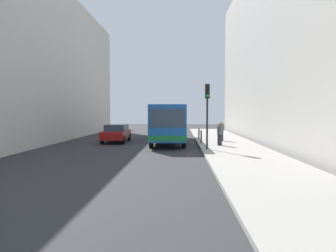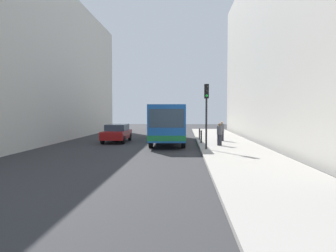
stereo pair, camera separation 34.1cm
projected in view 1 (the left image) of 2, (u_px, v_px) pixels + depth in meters
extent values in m
plane|color=#2D2D30|center=(155.00, 146.00, 22.20)|extent=(80.00, 80.00, 0.00)
cube|color=#9E9991|center=(229.00, 145.00, 21.98)|extent=(4.40, 40.00, 0.15)
cube|color=#BCB7AD|center=(28.00, 65.00, 26.35)|extent=(7.00, 32.00, 13.20)
cube|color=#BCB7AD|center=(295.00, 48.00, 25.35)|extent=(7.00, 32.00, 15.70)
cube|color=#19519E|center=(168.00, 121.00, 24.84)|extent=(2.86, 11.08, 2.50)
cube|color=#197238|center=(168.00, 133.00, 24.89)|extent=(2.88, 11.10, 0.36)
cube|color=#2D3D4C|center=(167.00, 118.00, 19.35)|extent=(2.26, 0.13, 1.20)
cube|color=#2D3D4C|center=(168.00, 117.00, 25.32)|extent=(2.82, 9.48, 1.00)
cylinder|color=black|center=(184.00, 141.00, 20.99)|extent=(0.31, 1.01, 1.00)
cylinder|color=black|center=(151.00, 141.00, 21.01)|extent=(0.31, 1.01, 1.00)
cylinder|color=black|center=(180.00, 133.00, 28.79)|extent=(0.31, 1.01, 1.00)
cylinder|color=black|center=(157.00, 133.00, 28.80)|extent=(0.31, 1.01, 1.00)
cube|color=maroon|center=(116.00, 134.00, 24.99)|extent=(1.85, 4.42, 0.64)
cube|color=#2D3D4C|center=(117.00, 127.00, 25.11)|extent=(1.63, 2.48, 0.52)
cylinder|color=black|center=(123.00, 140.00, 23.48)|extent=(0.23, 0.64, 0.64)
cylinder|color=black|center=(102.00, 140.00, 23.53)|extent=(0.23, 0.64, 0.64)
cylinder|color=black|center=(129.00, 137.00, 26.48)|extent=(0.23, 0.64, 0.64)
cylinder|color=black|center=(111.00, 137.00, 26.53)|extent=(0.23, 0.64, 0.64)
cylinder|color=black|center=(207.00, 124.00, 19.03)|extent=(0.12, 0.12, 3.20)
cube|color=black|center=(207.00, 91.00, 18.93)|extent=(0.28, 0.24, 0.90)
sphere|color=black|center=(208.00, 87.00, 18.79)|extent=(0.16, 0.16, 0.16)
sphere|color=black|center=(208.00, 91.00, 18.80)|extent=(0.16, 0.16, 0.16)
sphere|color=green|center=(208.00, 96.00, 18.81)|extent=(0.16, 0.16, 0.16)
cylinder|color=black|center=(201.00, 137.00, 23.01)|extent=(0.11, 0.11, 0.95)
cylinder|color=black|center=(199.00, 134.00, 25.76)|extent=(0.11, 0.11, 0.95)
cylinder|color=#26262D|center=(220.00, 140.00, 21.23)|extent=(0.32, 0.32, 0.77)
cylinder|color=#4C4C51|center=(220.00, 130.00, 21.19)|extent=(0.38, 0.38, 0.59)
sphere|color=#8C6647|center=(220.00, 125.00, 21.18)|extent=(0.21, 0.21, 0.21)
cylinder|color=#26262D|center=(221.00, 136.00, 24.65)|extent=(0.32, 0.32, 0.78)
cylinder|color=#4C4C51|center=(221.00, 128.00, 24.62)|extent=(0.38, 0.38, 0.60)
sphere|color=tan|center=(221.00, 123.00, 24.60)|extent=(0.21, 0.21, 0.21)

